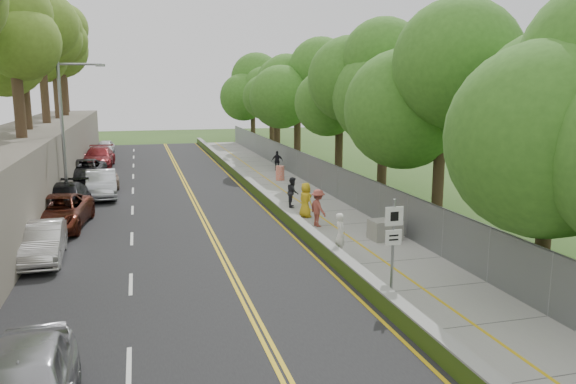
# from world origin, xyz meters

# --- Properties ---
(ground) EXTENTS (140.00, 140.00, 0.00)m
(ground) POSITION_xyz_m (0.00, 0.00, 0.00)
(ground) COLOR #33511E
(ground) RESTS_ON ground
(road) EXTENTS (11.20, 66.00, 0.04)m
(road) POSITION_xyz_m (-5.40, 15.00, 0.02)
(road) COLOR black
(road) RESTS_ON ground
(sidewalk) EXTENTS (4.20, 66.00, 0.05)m
(sidewalk) POSITION_xyz_m (2.55, 15.00, 0.03)
(sidewalk) COLOR gray
(sidewalk) RESTS_ON ground
(jersey_barrier) EXTENTS (0.42, 66.00, 0.60)m
(jersey_barrier) POSITION_xyz_m (0.25, 15.00, 0.30)
(jersey_barrier) COLOR #7DCC1C
(jersey_barrier) RESTS_ON ground
(rock_embankment) EXTENTS (5.00, 66.00, 4.00)m
(rock_embankment) POSITION_xyz_m (-13.50, 15.00, 2.00)
(rock_embankment) COLOR #595147
(rock_embankment) RESTS_ON ground
(chainlink_fence) EXTENTS (0.04, 66.00, 2.00)m
(chainlink_fence) POSITION_xyz_m (4.65, 15.00, 1.00)
(chainlink_fence) COLOR slate
(chainlink_fence) RESTS_ON ground
(trees_embankment) EXTENTS (6.40, 66.00, 13.00)m
(trees_embankment) POSITION_xyz_m (-13.00, 15.00, 10.50)
(trees_embankment) COLOR olive
(trees_embankment) RESTS_ON rock_embankment
(trees_fenceside) EXTENTS (7.00, 66.00, 14.00)m
(trees_fenceside) POSITION_xyz_m (7.00, 15.00, 7.00)
(trees_fenceside) COLOR #427E26
(trees_fenceside) RESTS_ON ground
(streetlight) EXTENTS (2.52, 0.22, 8.00)m
(streetlight) POSITION_xyz_m (-10.46, 14.00, 4.64)
(streetlight) COLOR gray
(streetlight) RESTS_ON ground
(signpost) EXTENTS (0.62, 0.09, 3.10)m
(signpost) POSITION_xyz_m (1.05, -3.02, 1.96)
(signpost) COLOR gray
(signpost) RESTS_ON sidewalk
(construction_barrel) EXTENTS (0.62, 0.62, 1.02)m
(construction_barrel) POSITION_xyz_m (3.00, 19.54, 0.56)
(construction_barrel) COLOR #FF2200
(construction_barrel) RESTS_ON sidewalk
(concrete_block) EXTENTS (1.36, 1.06, 0.87)m
(concrete_block) POSITION_xyz_m (3.58, 3.00, 0.48)
(concrete_block) COLOR gray
(concrete_block) RESTS_ON sidewalk
(car_1) EXTENTS (1.74, 4.54, 1.48)m
(car_1) POSITION_xyz_m (-10.51, 3.61, 0.78)
(car_1) COLOR beige
(car_1) RESTS_ON road
(car_2) EXTENTS (3.16, 5.87, 1.56)m
(car_2) POSITION_xyz_m (-10.57, 8.70, 0.82)
(car_2) COLOR #531E12
(car_2) RESTS_ON road
(car_3) EXTENTS (2.60, 5.81, 1.65)m
(car_3) POSITION_xyz_m (-10.60, 11.32, 0.87)
(car_3) COLOR black
(car_3) RESTS_ON road
(car_4) EXTENTS (2.09, 4.52, 1.50)m
(car_4) POSITION_xyz_m (-9.00, 17.34, 0.79)
(car_4) COLOR tan
(car_4) RESTS_ON road
(car_5) EXTENTS (2.00, 5.01, 1.62)m
(car_5) POSITION_xyz_m (-9.00, 16.25, 0.85)
(car_5) COLOR #B9BCC2
(car_5) RESTS_ON road
(car_6) EXTENTS (3.02, 5.71, 1.53)m
(car_6) POSITION_xyz_m (-10.50, 22.59, 0.81)
(car_6) COLOR black
(car_6) RESTS_ON road
(car_7) EXTENTS (2.61, 5.88, 1.68)m
(car_7) POSITION_xyz_m (-9.94, 29.73, 0.88)
(car_7) COLOR maroon
(car_7) RESTS_ON road
(car_8) EXTENTS (1.92, 4.07, 1.35)m
(car_8) POSITION_xyz_m (-9.92, 39.68, 0.71)
(car_8) COLOR white
(car_8) RESTS_ON road
(painter_0) EXTENTS (0.86, 1.03, 1.79)m
(painter_0) POSITION_xyz_m (1.42, 7.96, 0.94)
(painter_0) COLOR gold
(painter_0) RESTS_ON sidewalk
(painter_1) EXTENTS (0.60, 0.74, 1.78)m
(painter_1) POSITION_xyz_m (0.75, 1.00, 0.94)
(painter_1) COLOR white
(painter_1) RESTS_ON sidewalk
(painter_2) EXTENTS (0.82, 0.95, 1.68)m
(painter_2) POSITION_xyz_m (1.45, 10.52, 0.89)
(painter_2) COLOR #232328
(painter_2) RESTS_ON sidewalk
(painter_3) EXTENTS (0.91, 1.28, 1.80)m
(painter_3) POSITION_xyz_m (1.45, 5.98, 0.95)
(painter_3) COLOR #9C453A
(painter_3) RESTS_ON sidewalk
(person_far) EXTENTS (0.98, 0.62, 1.56)m
(person_far) POSITION_xyz_m (3.91, 24.03, 0.83)
(person_far) COLOR black
(person_far) RESTS_ON sidewalk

